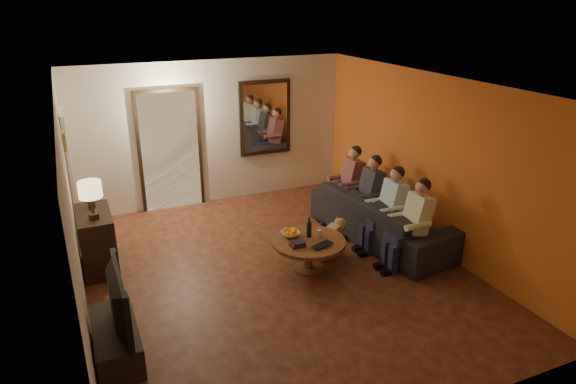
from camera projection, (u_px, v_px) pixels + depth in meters
name	position (u px, v px, depth m)	size (l,w,h in m)	color
floor	(277.00, 272.00, 7.19)	(5.00, 6.00, 0.01)	#3C1B10
ceiling	(275.00, 85.00, 6.26)	(5.00, 6.00, 0.01)	white
back_wall	(213.00, 133.00, 9.29)	(5.00, 0.02, 2.60)	beige
front_wall	(417.00, 301.00, 4.16)	(5.00, 0.02, 2.60)	beige
left_wall	(72.00, 215.00, 5.79)	(0.02, 6.00, 2.60)	beige
right_wall	(431.00, 162.00, 7.66)	(0.02, 6.00, 2.60)	beige
orange_accent	(430.00, 162.00, 7.66)	(0.01, 6.00, 2.60)	orange
kitchen_doorway	(170.00, 152.00, 9.06)	(1.00, 0.06, 2.10)	#FFE0A5
door_trim	(170.00, 152.00, 9.06)	(1.12, 0.04, 2.22)	black
fridge_glimpse	(185.00, 158.00, 9.22)	(0.45, 0.03, 1.70)	silver
mirror_frame	(265.00, 118.00, 9.56)	(1.00, 0.05, 1.40)	black
mirror_glass	(266.00, 118.00, 9.54)	(0.86, 0.02, 1.26)	white
white_door	(71.00, 177.00, 7.87)	(0.06, 0.85, 2.04)	white
framed_art	(64.00, 140.00, 6.71)	(0.03, 0.28, 0.24)	#B28C33
art_canvas	(65.00, 140.00, 6.72)	(0.01, 0.22, 0.18)	brown
dresser	(97.00, 241.00, 7.17)	(0.45, 0.94, 0.84)	black
table_lamp	(92.00, 200.00, 6.73)	(0.30, 0.30, 0.54)	beige
flower_vase	(90.00, 193.00, 7.13)	(0.14, 0.14, 0.44)	red
tv_stand	(116.00, 340.00, 5.47)	(0.45, 1.09, 0.36)	black
tv	(110.00, 300.00, 5.29)	(0.15, 1.11, 0.64)	black
sofa	(382.00, 217.00, 8.04)	(1.00, 2.56, 0.75)	black
person_a	(413.00, 227.00, 7.15)	(0.60, 0.40, 1.20)	tan
person_b	(389.00, 212.00, 7.67)	(0.60, 0.40, 1.20)	tan
person_c	(367.00, 198.00, 8.18)	(0.60, 0.40, 1.20)	tan
person_d	(348.00, 186.00, 8.69)	(0.60, 0.40, 1.20)	tan
dog	(329.00, 238.00, 7.55)	(0.56, 0.24, 0.56)	olive
coffee_table	(309.00, 255.00, 7.19)	(1.03, 1.03, 0.45)	brown
bowl	(291.00, 234.00, 7.22)	(0.26, 0.26, 0.06)	white
oranges	(291.00, 230.00, 7.19)	(0.20, 0.20, 0.08)	#FF9F15
wine_bottle	(309.00, 227.00, 7.16)	(0.07, 0.07, 0.31)	black
wine_glass	(319.00, 233.00, 7.20)	(0.06, 0.06, 0.10)	silver
book_stack	(298.00, 244.00, 6.93)	(0.20, 0.15, 0.07)	black
laptop	(325.00, 247.00, 6.90)	(0.33, 0.21, 0.03)	black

